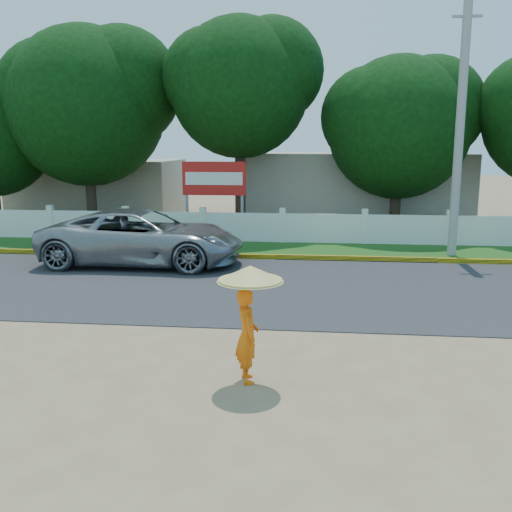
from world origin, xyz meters
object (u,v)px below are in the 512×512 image
at_px(monk_with_parasol, 249,307).
at_px(vehicle, 143,237).
at_px(billboard, 214,183).
at_px(utility_pole, 460,128).

bearing_deg(monk_with_parasol, vehicle, 117.03).
relative_size(vehicle, billboard, 2.06).
bearing_deg(billboard, vehicle, -102.78).
bearing_deg(monk_with_parasol, utility_pole, 63.12).
bearing_deg(vehicle, billboard, -12.53).
xyz_separation_m(utility_pole, monk_with_parasol, (-5.44, -10.74, -2.93)).
height_order(vehicle, billboard, billboard).
distance_m(vehicle, billboard, 5.72).
height_order(utility_pole, monk_with_parasol, utility_pole).
xyz_separation_m(vehicle, monk_with_parasol, (4.24, -8.32, 0.35)).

